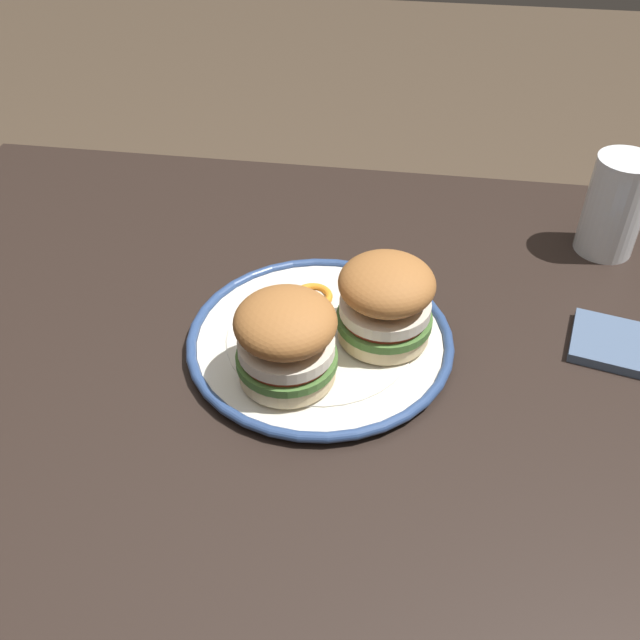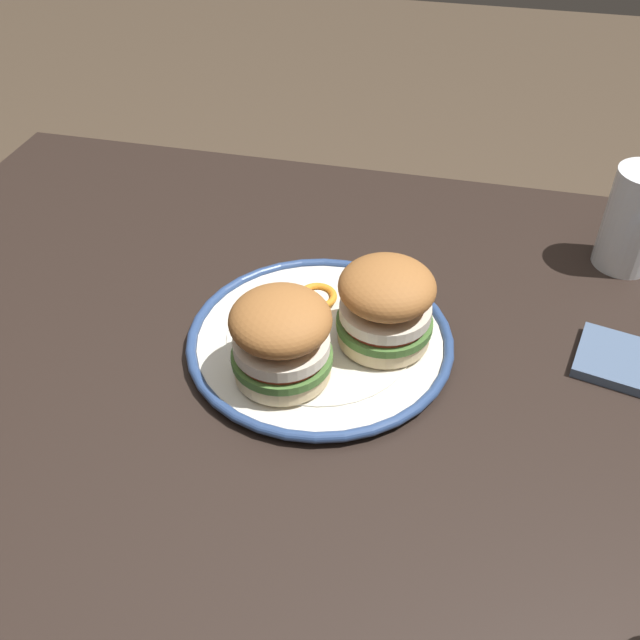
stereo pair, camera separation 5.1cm
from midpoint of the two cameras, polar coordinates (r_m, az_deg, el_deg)
dining_table at (r=0.89m, az=-2.49°, el=-8.33°), size 1.12×0.94×0.76m
dinner_plate at (r=0.82m, az=1.78°, el=-1.67°), size 0.31×0.31×0.02m
sandwich_half_left at (r=0.79m, az=7.18°, el=1.28°), size 0.15×0.15×0.10m
sandwich_half_right at (r=0.74m, az=-1.17°, el=-1.42°), size 0.15×0.15×0.10m
orange_peel_curled at (r=0.86m, az=1.47°, el=1.87°), size 0.07×0.07×0.01m
orange_peel_strip_long at (r=0.83m, az=-0.05°, el=0.16°), size 0.07×0.07×0.01m
drinking_glass at (r=1.02m, az=25.22°, el=6.82°), size 0.08×0.08×0.14m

